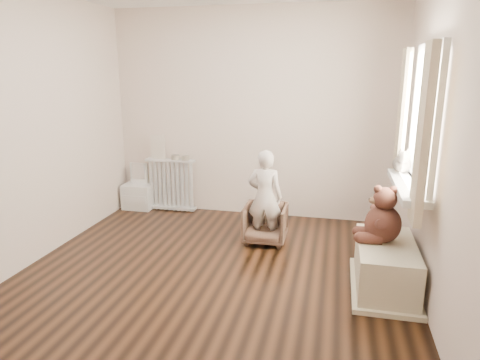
% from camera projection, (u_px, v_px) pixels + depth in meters
% --- Properties ---
extents(floor, '(3.60, 3.60, 0.01)m').
position_uv_depth(floor, '(214.00, 274.00, 3.99)').
color(floor, black).
rests_on(floor, ground).
extents(back_wall, '(3.60, 0.02, 2.60)m').
position_uv_depth(back_wall, '(253.00, 115.00, 5.36)').
color(back_wall, silver).
rests_on(back_wall, ground).
extents(front_wall, '(3.60, 0.02, 2.60)m').
position_uv_depth(front_wall, '(98.00, 192.00, 1.96)').
color(front_wall, silver).
rests_on(front_wall, ground).
extents(left_wall, '(0.02, 3.60, 2.60)m').
position_uv_depth(left_wall, '(29.00, 129.00, 4.05)').
color(left_wall, silver).
rests_on(left_wall, ground).
extents(right_wall, '(0.02, 3.60, 2.60)m').
position_uv_depth(right_wall, '(437.00, 143.00, 3.27)').
color(right_wall, silver).
rests_on(right_wall, ground).
extents(window, '(0.03, 0.90, 1.10)m').
position_uv_depth(window, '(426.00, 119.00, 3.52)').
color(window, white).
rests_on(window, right_wall).
extents(window_sill, '(0.22, 1.10, 0.06)m').
position_uv_depth(window_sill, '(407.00, 186.00, 3.69)').
color(window_sill, silver).
rests_on(window_sill, right_wall).
extents(curtain_left, '(0.06, 0.26, 1.30)m').
position_uv_depth(curtain_left, '(423.00, 136.00, 3.03)').
color(curtain_left, beige).
rests_on(curtain_left, right_wall).
extents(curtain_right, '(0.06, 0.26, 1.30)m').
position_uv_depth(curtain_right, '(402.00, 119.00, 4.10)').
color(curtain_right, beige).
rests_on(curtain_right, right_wall).
extents(radiator, '(0.66, 0.13, 0.70)m').
position_uv_depth(radiator, '(171.00, 182.00, 5.71)').
color(radiator, silver).
rests_on(radiator, floor).
extents(paper_doll, '(0.19, 0.02, 0.32)m').
position_uv_depth(paper_doll, '(158.00, 147.00, 5.63)').
color(paper_doll, beige).
rests_on(paper_doll, radiator).
extents(tin_a, '(0.10, 0.10, 0.06)m').
position_uv_depth(tin_a, '(175.00, 157.00, 5.61)').
color(tin_a, '#A59E8C').
rests_on(tin_a, radiator).
extents(tin_b, '(0.10, 0.10, 0.06)m').
position_uv_depth(tin_b, '(186.00, 158.00, 5.58)').
color(tin_b, '#A59E8C').
rests_on(tin_b, radiator).
extents(toy_vanity, '(0.39, 0.28, 0.62)m').
position_uv_depth(toy_vanity, '(138.00, 189.00, 5.81)').
color(toy_vanity, silver).
rests_on(toy_vanity, floor).
extents(armchair, '(0.45, 0.47, 0.43)m').
position_uv_depth(armchair, '(265.00, 223.00, 4.68)').
color(armchair, brown).
rests_on(armchair, floor).
extents(child, '(0.37, 0.24, 1.02)m').
position_uv_depth(child, '(265.00, 197.00, 4.55)').
color(child, silver).
rests_on(child, armchair).
extents(toy_bench, '(0.47, 0.90, 0.42)m').
position_uv_depth(toy_bench, '(385.00, 267.00, 3.67)').
color(toy_bench, beige).
rests_on(toy_bench, floor).
extents(teddy_bear, '(0.41, 0.33, 0.48)m').
position_uv_depth(teddy_bear, '(384.00, 213.00, 3.61)').
color(teddy_bear, '#3C1C15').
rests_on(teddy_bear, toy_bench).
extents(plush_cat, '(0.23, 0.31, 0.23)m').
position_uv_depth(plush_cat, '(402.00, 162.00, 4.02)').
color(plush_cat, '#675D57').
rests_on(plush_cat, window_sill).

